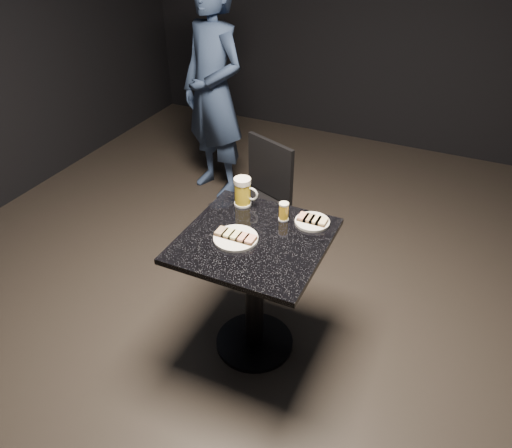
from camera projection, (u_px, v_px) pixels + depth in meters
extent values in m
plane|color=black|center=(255.00, 343.00, 2.87)|extent=(6.00, 6.00, 0.00)
cylinder|color=white|center=(236.00, 238.00, 2.44)|extent=(0.22, 0.22, 0.01)
cylinder|color=silver|center=(312.00, 222.00, 2.55)|extent=(0.18, 0.18, 0.01)
imported|color=navy|center=(213.00, 92.00, 3.85)|extent=(0.73, 0.61, 1.71)
cylinder|color=black|center=(255.00, 341.00, 2.87)|extent=(0.44, 0.44, 0.03)
cylinder|color=black|center=(254.00, 295.00, 2.66)|extent=(0.10, 0.10, 0.69)
cube|color=black|center=(254.00, 240.00, 2.46)|extent=(0.70, 0.70, 0.03)
cylinder|color=silver|center=(243.00, 203.00, 2.70)|extent=(0.09, 0.09, 0.01)
cylinder|color=yellow|center=(243.00, 193.00, 2.67)|extent=(0.09, 0.09, 0.12)
cylinder|color=white|center=(242.00, 181.00, 2.63)|extent=(0.09, 0.09, 0.03)
torus|color=white|center=(251.00, 194.00, 2.65)|extent=(0.08, 0.01, 0.08)
cylinder|color=silver|center=(283.00, 219.00, 2.58)|extent=(0.05, 0.05, 0.01)
cylinder|color=yellow|center=(284.00, 212.00, 2.56)|extent=(0.05, 0.05, 0.08)
cylinder|color=white|center=(284.00, 204.00, 2.53)|extent=(0.05, 0.05, 0.01)
cube|color=black|center=(250.00, 207.00, 3.24)|extent=(0.50, 0.50, 0.04)
cylinder|color=black|center=(216.00, 236.00, 3.38)|extent=(0.03, 0.03, 0.43)
cylinder|color=black|center=(249.00, 258.00, 3.18)|extent=(0.03, 0.03, 0.43)
cylinder|color=black|center=(252.00, 218.00, 3.56)|extent=(0.03, 0.03, 0.43)
cylinder|color=black|center=(285.00, 237.00, 3.37)|extent=(0.03, 0.03, 0.43)
cube|color=black|center=(270.00, 168.00, 3.22)|extent=(0.37, 0.17, 0.39)
cube|color=#4C3521|center=(222.00, 232.00, 2.46)|extent=(0.05, 0.07, 0.01)
cube|color=#8C7251|center=(222.00, 231.00, 2.45)|extent=(0.05, 0.07, 0.01)
cube|color=#4C3521|center=(229.00, 234.00, 2.44)|extent=(0.05, 0.07, 0.01)
cube|color=#D1D184|center=(229.00, 233.00, 2.44)|extent=(0.05, 0.07, 0.01)
cube|color=#4C3521|center=(236.00, 236.00, 2.43)|extent=(0.05, 0.07, 0.01)
cube|color=#D1D184|center=(236.00, 235.00, 2.42)|extent=(0.05, 0.07, 0.01)
cube|color=#4C3521|center=(243.00, 238.00, 2.42)|extent=(0.05, 0.07, 0.01)
cube|color=tan|center=(243.00, 237.00, 2.41)|extent=(0.05, 0.07, 0.01)
cube|color=#4C3521|center=(250.00, 240.00, 2.40)|extent=(0.05, 0.07, 0.01)
cube|color=tan|center=(250.00, 239.00, 2.40)|extent=(0.05, 0.07, 0.01)
cube|color=#4C3521|center=(303.00, 218.00, 2.56)|extent=(0.05, 0.07, 0.01)
cube|color=tan|center=(303.00, 216.00, 2.56)|extent=(0.05, 0.07, 0.01)
cube|color=#4C3521|center=(309.00, 219.00, 2.55)|extent=(0.05, 0.07, 0.01)
cube|color=#8C7251|center=(309.00, 218.00, 2.55)|extent=(0.05, 0.07, 0.01)
cube|color=#4C3521|center=(316.00, 221.00, 2.54)|extent=(0.05, 0.07, 0.01)
cube|color=beige|center=(316.00, 219.00, 2.54)|extent=(0.05, 0.07, 0.01)
cube|color=#4C3521|center=(322.00, 222.00, 2.53)|extent=(0.05, 0.07, 0.01)
cube|color=beige|center=(322.00, 221.00, 2.52)|extent=(0.05, 0.07, 0.01)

